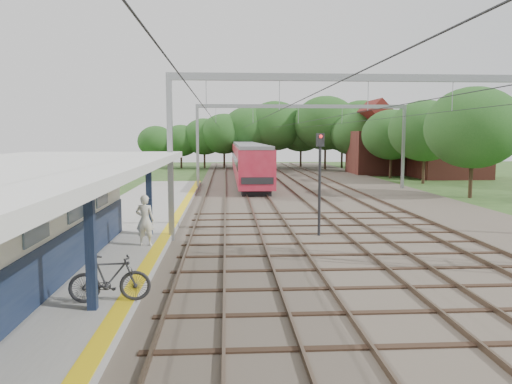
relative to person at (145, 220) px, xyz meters
name	(u,v)px	position (x,y,z in m)	size (l,w,h in m)	color
ballast_bed	(318,197)	(9.76, 17.01, -1.26)	(18.00, 90.00, 0.10)	#473D33
platform	(105,245)	(-1.74, 1.01, -1.14)	(5.00, 52.00, 0.35)	gray
yellow_stripe	(163,239)	(0.51, 1.01, -0.96)	(0.45, 52.00, 0.01)	yellow
canopy	(4,171)	(-2.01, -6.99, 2.33)	(6.40, 20.00, 3.44)	#111C35
rail_tracks	(284,195)	(7.26, 17.01, -1.14)	(11.80, 88.00, 0.15)	brown
catenary_system	(324,119)	(9.15, 12.29, 4.20)	(17.22, 88.00, 7.00)	gray
tree_band	(278,132)	(9.61, 44.13, 3.61)	(31.72, 30.88, 8.82)	#382619
house_near	(450,150)	(26.76, 33.01, 1.68)	(7.00, 6.12, 7.89)	brown
house_far	(385,146)	(21.76, 39.01, 1.92)	(8.00, 6.12, 8.66)	brown
person	(145,220)	(0.00, 0.00, 0.00)	(0.70, 0.46, 1.92)	silver
bicycle	(110,279)	(0.16, -6.49, -0.36)	(0.56, 1.99, 1.19)	black
train	(247,159)	(5.26, 33.49, 0.72)	(2.75, 34.22, 3.62)	black
signal_post	(320,171)	(7.11, 2.69, 1.62)	(0.36, 0.31, 4.57)	black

